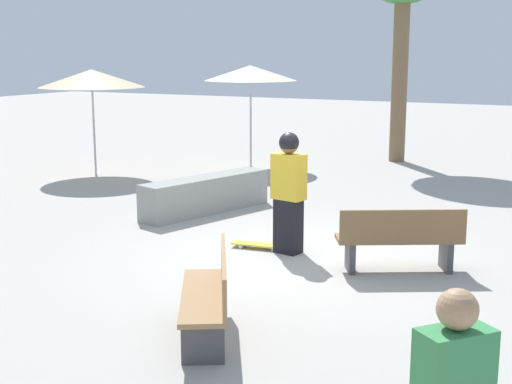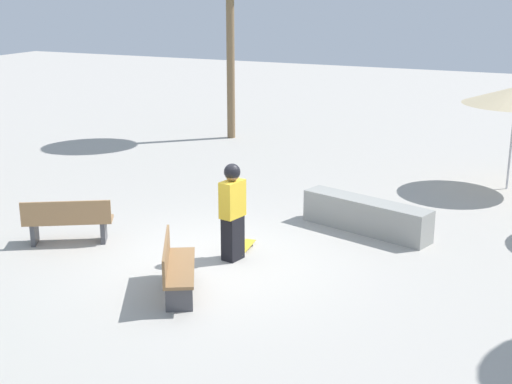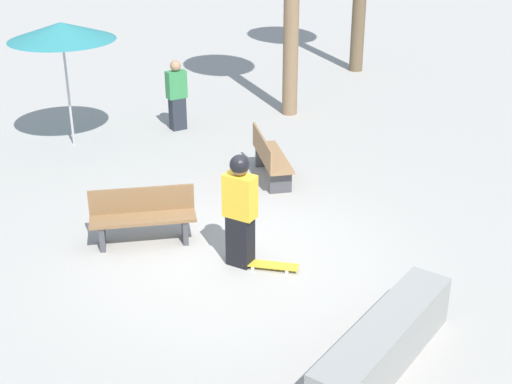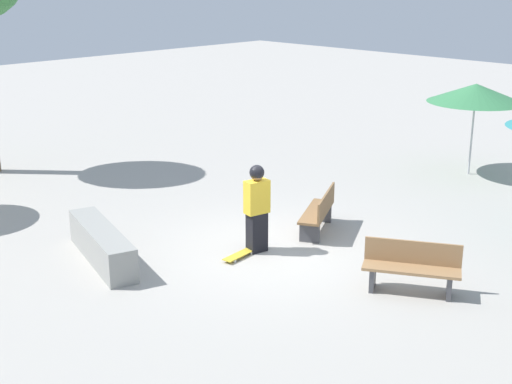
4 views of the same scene
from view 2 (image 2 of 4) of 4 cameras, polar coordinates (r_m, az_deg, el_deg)
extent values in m
plane|color=#ADA8A0|center=(12.37, -3.22, -5.48)|extent=(60.00, 60.00, 0.00)
cube|color=black|center=(12.29, -1.87, -3.70)|extent=(0.39, 0.32, 0.77)
cube|color=yellow|center=(12.06, -1.90, -0.56)|extent=(0.49, 0.34, 0.64)
sphere|color=#8C6647|center=(11.94, -1.92, 1.47)|extent=(0.25, 0.25, 0.25)
sphere|color=black|center=(11.93, -1.92, 1.62)|extent=(0.28, 0.28, 0.28)
cube|color=gold|center=(12.79, -0.97, -4.42)|extent=(0.82, 0.30, 0.02)
cylinder|color=silver|center=(13.05, -0.98, -4.15)|extent=(0.06, 0.04, 0.05)
cylinder|color=silver|center=(13.00, -0.27, -4.23)|extent=(0.06, 0.04, 0.05)
cylinder|color=silver|center=(12.61, -1.68, -4.91)|extent=(0.06, 0.04, 0.05)
cylinder|color=silver|center=(12.56, -0.94, -4.99)|extent=(0.06, 0.04, 0.05)
cube|color=gray|center=(13.83, 8.79, -1.88)|extent=(1.25, 2.66, 0.63)
cube|color=#47474C|center=(11.66, -5.99, -5.89)|extent=(0.26, 0.39, 0.40)
cube|color=#47474C|center=(10.52, -6.17, -8.45)|extent=(0.26, 0.39, 0.40)
cube|color=olive|center=(11.00, -6.11, -6.03)|extent=(1.62, 1.15, 0.05)
cube|color=olive|center=(10.93, -7.20, -4.95)|extent=(1.42, 0.80, 0.40)
cube|color=#47474C|center=(13.69, -17.29, -3.16)|extent=(0.38, 0.27, 0.40)
cube|color=#47474C|center=(13.48, -12.09, -3.06)|extent=(0.38, 0.27, 0.40)
cube|color=#9E754C|center=(13.50, -14.78, -2.21)|extent=(1.18, 1.61, 0.05)
cube|color=#9E754C|center=(13.24, -14.98, -1.56)|extent=(0.84, 1.41, 0.40)
cylinder|color=#B7B7BC|center=(17.34, 19.75, 3.82)|extent=(0.05, 0.05, 2.24)
cylinder|color=brown|center=(21.79, -2.05, 11.22)|extent=(0.24, 0.24, 5.31)
camera|label=1|loc=(15.45, -41.06, 5.72)|focal=50.00mm
camera|label=3|loc=(13.88, 39.99, 15.57)|focal=50.00mm
camera|label=4|loc=(23.92, -12.27, 17.33)|focal=50.00mm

